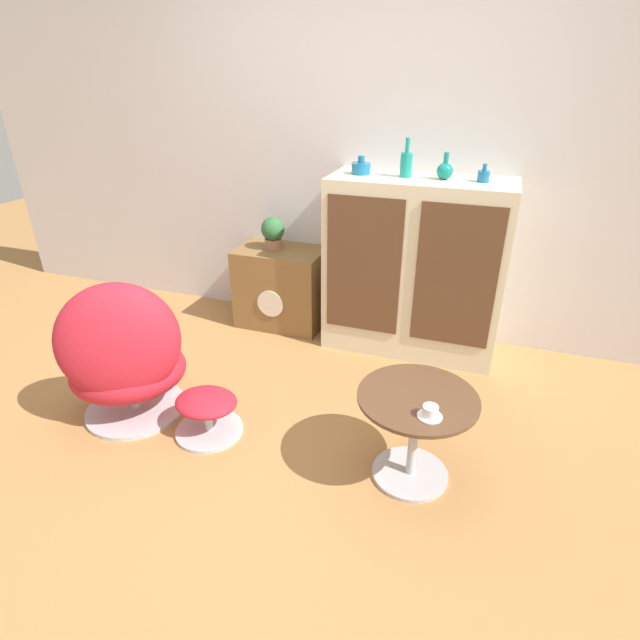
# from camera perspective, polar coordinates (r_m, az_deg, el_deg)

# --- Properties ---
(ground_plane) EXTENTS (12.00, 12.00, 0.00)m
(ground_plane) POSITION_cam_1_polar(r_m,az_deg,el_deg) (2.66, -5.81, -15.88)
(ground_plane) COLOR #A87542
(wall_back) EXTENTS (6.40, 0.06, 2.60)m
(wall_back) POSITION_cam_1_polar(r_m,az_deg,el_deg) (3.60, 5.21, 18.83)
(wall_back) COLOR silver
(wall_back) RESTS_ON ground_plane
(sideboard) EXTENTS (1.16, 0.49, 1.19)m
(sideboard) POSITION_cam_1_polar(r_m,az_deg,el_deg) (3.43, 10.69, 5.87)
(sideboard) COLOR beige
(sideboard) RESTS_ON ground_plane
(tv_console) EXTENTS (0.64, 0.43, 0.60)m
(tv_console) POSITION_cam_1_polar(r_m,az_deg,el_deg) (3.83, -4.42, 3.78)
(tv_console) COLOR brown
(tv_console) RESTS_ON ground_plane
(egg_chair) EXTENTS (0.85, 0.83, 0.86)m
(egg_chair) POSITION_cam_1_polar(r_m,az_deg,el_deg) (2.92, -21.45, -4.11)
(egg_chair) COLOR #B7B7BC
(egg_chair) RESTS_ON ground_plane
(ottoman) EXTENTS (0.37, 0.37, 0.24)m
(ottoman) POSITION_cam_1_polar(r_m,az_deg,el_deg) (2.80, -12.79, -9.90)
(ottoman) COLOR #B7B7BC
(ottoman) RESTS_ON ground_plane
(coffee_table) EXTENTS (0.55, 0.55, 0.47)m
(coffee_table) POSITION_cam_1_polar(r_m,az_deg,el_deg) (2.42, 10.79, -11.75)
(coffee_table) COLOR #B7B7BC
(coffee_table) RESTS_ON ground_plane
(vase_leftmost) EXTENTS (0.12, 0.12, 0.11)m
(vase_leftmost) POSITION_cam_1_polar(r_m,az_deg,el_deg) (3.35, 4.71, 16.95)
(vase_leftmost) COLOR #196699
(vase_leftmost) RESTS_ON sideboard
(vase_inner_left) EXTENTS (0.07, 0.07, 0.23)m
(vase_inner_left) POSITION_cam_1_polar(r_m,az_deg,el_deg) (3.28, 9.83, 17.19)
(vase_inner_left) COLOR teal
(vase_inner_left) RESTS_ON sideboard
(vase_inner_right) EXTENTS (0.10, 0.10, 0.16)m
(vase_inner_right) POSITION_cam_1_polar(r_m,az_deg,el_deg) (3.25, 14.08, 16.25)
(vase_inner_right) COLOR #147A75
(vase_inner_right) RESTS_ON sideboard
(vase_rightmost) EXTENTS (0.07, 0.07, 0.11)m
(vase_rightmost) POSITION_cam_1_polar(r_m,az_deg,el_deg) (3.24, 18.19, 15.39)
(vase_rightmost) COLOR #196699
(vase_rightmost) RESTS_ON sideboard
(potted_plant) EXTENTS (0.17, 0.17, 0.24)m
(potted_plant) POSITION_cam_1_polar(r_m,az_deg,el_deg) (3.70, -5.39, 10.00)
(potted_plant) COLOR #996B4C
(potted_plant) RESTS_ON tv_console
(teacup) EXTENTS (0.11, 0.11, 0.05)m
(teacup) POSITION_cam_1_polar(r_m,az_deg,el_deg) (2.19, 12.48, -10.30)
(teacup) COLOR white
(teacup) RESTS_ON coffee_table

